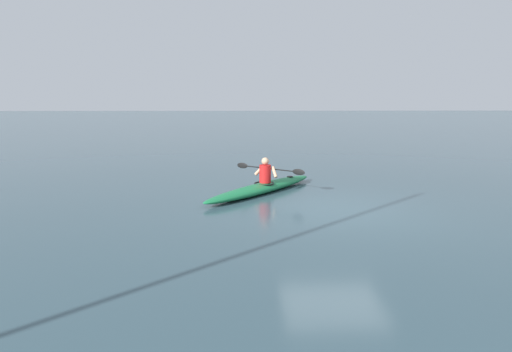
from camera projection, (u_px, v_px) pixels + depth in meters
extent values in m
plane|color=#334C56|center=(335.00, 209.00, 10.96)|extent=(160.00, 160.00, 0.00)
ellipsoid|color=#19723F|center=(262.00, 188.00, 12.86)|extent=(3.51, 4.13, 0.27)
torus|color=black|center=(264.00, 183.00, 12.91)|extent=(0.81, 0.81, 0.04)
cylinder|color=black|center=(290.00, 177.00, 13.97)|extent=(0.18, 0.18, 0.02)
cylinder|color=red|center=(265.00, 174.00, 12.90)|extent=(0.33, 0.33, 0.51)
sphere|color=tan|center=(265.00, 161.00, 12.84)|extent=(0.21, 0.21, 0.21)
cylinder|color=black|center=(269.00, 169.00, 13.04)|extent=(1.56, 1.27, 0.03)
ellipsoid|color=black|center=(242.00, 166.00, 13.63)|extent=(0.34, 0.28, 0.17)
ellipsoid|color=black|center=(299.00, 172.00, 12.45)|extent=(0.34, 0.28, 0.17)
cylinder|color=tan|center=(259.00, 170.00, 13.11)|extent=(0.32, 0.16, 0.34)
cylinder|color=tan|center=(274.00, 172.00, 12.80)|extent=(0.20, 0.31, 0.34)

